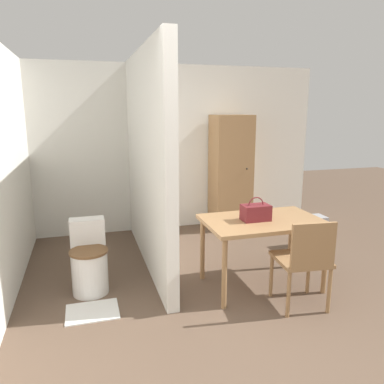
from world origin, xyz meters
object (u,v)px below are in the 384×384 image
at_px(wooden_cabinet, 231,172).
at_px(dining_table, 263,227).
at_px(handbag, 256,212).
at_px(space_heater, 313,232).
at_px(wooden_chair, 304,259).
at_px(toilet, 89,262).

bearing_deg(wooden_cabinet, dining_table, -102.78).
xyz_separation_m(handbag, space_heater, (1.30, 0.85, -0.60)).
bearing_deg(wooden_chair, space_heater, 58.69).
bearing_deg(space_heater, wooden_chair, -127.17).
xyz_separation_m(wooden_chair, wooden_cabinet, (0.29, 2.54, 0.38)).
bearing_deg(space_heater, dining_table, -144.99).
relative_size(handbag, wooden_cabinet, 0.16).
xyz_separation_m(toilet, space_heater, (2.96, 0.45, -0.10)).
height_order(dining_table, wooden_cabinet, wooden_cabinet).
bearing_deg(dining_table, wooden_cabinet, 77.22).
distance_m(dining_table, handbag, 0.18).
relative_size(toilet, space_heater, 1.66).
bearing_deg(handbag, dining_table, 3.68).
height_order(wooden_chair, wooden_cabinet, wooden_cabinet).
xyz_separation_m(handbag, wooden_cabinet, (0.54, 2.01, 0.06)).
bearing_deg(space_heater, handbag, -146.67).
distance_m(wooden_chair, handbag, 0.67).
bearing_deg(dining_table, handbag, -176.32).
bearing_deg(wooden_chair, toilet, 159.77).
distance_m(toilet, handbag, 1.78).
bearing_deg(toilet, wooden_chair, -26.09).
xyz_separation_m(dining_table, handbag, (-0.09, -0.01, 0.16)).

